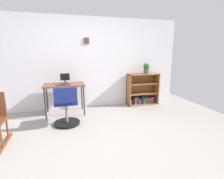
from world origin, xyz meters
TOP-DOWN VIEW (x-y plane):
  - ground_plane at (0.00, 0.00)m, footprint 6.24×6.24m
  - wall_back at (0.00, 2.15)m, footprint 5.20×0.12m
  - desk at (-0.52, 1.73)m, footprint 0.92×0.55m
  - monitor at (-0.49, 1.80)m, footprint 0.21×0.18m
  - keyboard at (-0.54, 1.60)m, footprint 0.32×0.11m
  - office_chair at (-0.50, 1.03)m, footprint 0.52×0.55m
  - bookshelf_low at (1.59, 1.96)m, footprint 0.87×0.30m
  - potted_plant_on_shelf at (1.67, 1.90)m, footprint 0.17×0.17m

SIDE VIEW (x-z plane):
  - ground_plane at x=0.00m, z-range 0.00..0.00m
  - office_chair at x=-0.50m, z-range -0.05..0.77m
  - bookshelf_low at x=1.59m, z-range -0.06..0.81m
  - desk at x=-0.52m, z-range 0.30..1.02m
  - keyboard at x=-0.54m, z-range 0.72..0.74m
  - monitor at x=-0.49m, z-range 0.71..0.95m
  - potted_plant_on_shelf at x=1.67m, z-range 0.88..1.17m
  - wall_back at x=0.00m, z-range 0.00..2.32m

